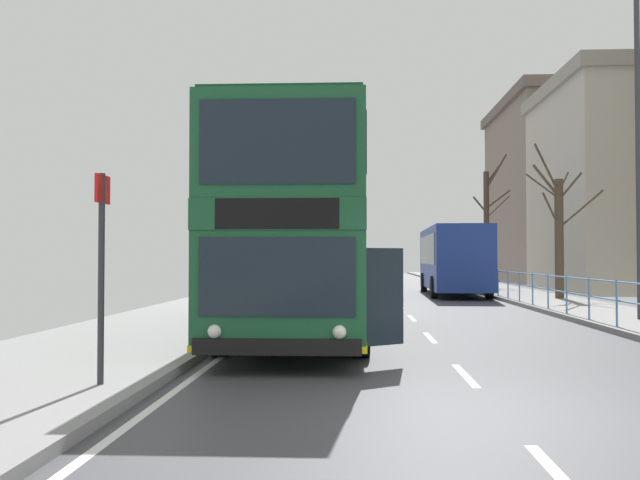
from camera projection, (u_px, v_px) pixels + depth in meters
ground at (437, 412)px, 7.56m from camera, size 15.80×140.00×0.20m
double_decker_bus_main at (304, 234)px, 15.42m from camera, size 3.33×11.18×4.31m
background_bus_far_lane at (453, 258)px, 32.33m from camera, size 2.78×9.86×3.12m
pedestrian_railing_far_kerb at (533, 283)px, 23.57m from camera, size 0.05×30.47×1.09m
bus_stop_sign_near at (102, 254)px, 8.70m from camera, size 0.08×0.44×2.66m
street_lamp_far_side at (638, 122)px, 17.93m from camera, size 0.28×0.60×9.01m
bare_tree_far_00 at (559, 231)px, 27.23m from camera, size 3.04×2.23×6.00m
bare_tree_far_01 at (487, 224)px, 40.03m from camera, size 2.16×2.20×7.56m
background_building_02 at (604, 191)px, 48.03m from camera, size 14.40×14.28×12.79m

